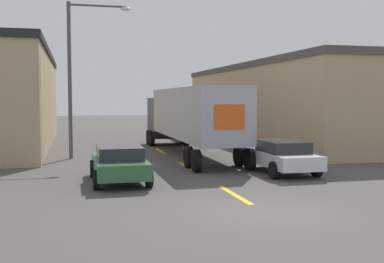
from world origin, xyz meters
The scene contains 8 objects.
ground_plane centered at (0.00, 0.00, 0.00)m, with size 160.00×160.00×0.00m, color #4C4947.
road_centerline centered at (0.00, 9.32, 0.00)m, with size 0.20×16.87×0.01m.
warehouse_right centered at (11.60, 21.37, 2.85)m, with size 10.28×26.26×5.69m.
semi_truck centered at (1.20, 13.96, 2.25)m, with size 2.72×14.96×3.71m.
parked_car_right_far centered at (3.44, 22.83, 0.75)m, with size 2.06×4.41×1.39m.
parked_car_left_near centered at (-3.44, 5.76, 0.75)m, with size 2.06×4.41×1.39m.
parked_car_right_near centered at (3.44, 6.34, 0.75)m, with size 2.06×4.41×1.39m.
street_lamp centered at (-4.82, 13.61, 4.81)m, with size 3.33×0.32×8.17m.
Camera 1 is at (-5.13, -12.38, 3.15)m, focal length 45.00 mm.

